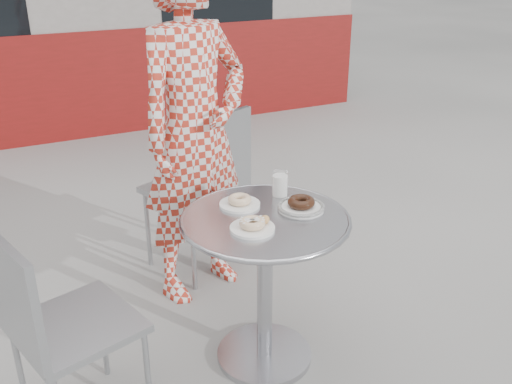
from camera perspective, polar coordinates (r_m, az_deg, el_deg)
name	(u,v)px	position (r m, az deg, el deg)	size (l,w,h in m)	color
ground	(255,357)	(2.72, -0.07, -16.20)	(60.00, 60.00, 0.00)	#9C9994
bistro_table	(265,254)	(2.42, 0.91, -6.25)	(0.71, 0.71, 0.72)	silver
chair_far	(197,220)	(3.28, -5.93, -2.78)	(0.59, 0.59, 0.95)	#9C9EA3
chair_left	(79,365)	(2.37, -17.29, -16.18)	(0.52, 0.51, 0.87)	#9C9EA3
seated_person	(195,132)	(2.86, -6.17, 5.99)	(0.64, 0.42, 1.77)	#B22A1B
plate_far	(240,202)	(2.43, -1.64, -1.00)	(0.17, 0.17, 0.04)	white
plate_near	(253,225)	(2.23, -0.30, -3.33)	(0.18, 0.18, 0.05)	white
plate_checker	(301,205)	(2.41, 4.53, -1.35)	(0.20, 0.20, 0.05)	white
milk_cup	(280,184)	(2.52, 2.42, 0.78)	(0.07, 0.07, 0.11)	white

